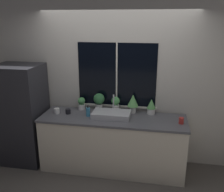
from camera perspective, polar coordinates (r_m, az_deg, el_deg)
name	(u,v)px	position (r m, az deg, el deg)	size (l,w,h in m)	color
ground_plane	(109,179)	(4.05, -0.73, -18.43)	(14.00, 14.00, 0.00)	#4C4742
wall_back	(117,83)	(4.15, 1.16, 3.08)	(8.00, 0.09, 2.70)	#BCB7AD
wall_left	(19,69)	(5.62, -20.53, 5.73)	(0.06, 7.00, 2.70)	#BCB7AD
counter	(113,143)	(4.10, 0.16, -10.67)	(2.28, 0.69, 0.89)	beige
refrigerator	(21,114)	(4.47, -20.04, -3.92)	(0.75, 0.68, 1.66)	#232328
sink	(111,114)	(3.91, -0.14, -4.21)	(0.58, 0.39, 0.31)	#ADADB2
potted_plant_far_left	(82,103)	(4.25, -6.97, -1.61)	(0.12, 0.12, 0.21)	white
potted_plant_left	(99,100)	(4.15, -2.97, -0.98)	(0.18, 0.18, 0.30)	white
potted_plant_center	(116,104)	(4.11, 0.81, -1.82)	(0.14, 0.14, 0.26)	white
potted_plant_right	(133,102)	(4.06, 4.81, -1.37)	(0.18, 0.18, 0.31)	white
potted_plant_far_right	(151,106)	(4.06, 8.97, -2.31)	(0.14, 0.14, 0.25)	white
soap_bottle	(88,112)	(3.95, -5.50, -3.57)	(0.06, 0.06, 0.18)	teal
mug_black	(68,111)	(4.11, -10.02, -3.50)	(0.08, 0.08, 0.08)	black
mug_red	(181,121)	(3.81, 15.55, -5.45)	(0.07, 0.07, 0.09)	#B72D28
mug_white	(57,111)	(4.15, -12.51, -3.35)	(0.09, 0.09, 0.09)	white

